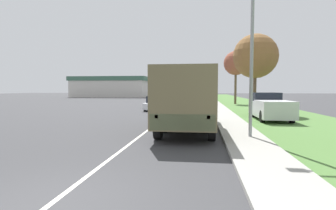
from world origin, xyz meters
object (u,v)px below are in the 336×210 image
object	(u,v)px
car_third_ahead	(197,96)
car_farthest_ahead	(199,94)
car_second_ahead	(198,98)
car_nearest_ahead	(155,104)
pickup_truck	(269,107)
lamp_post	(247,29)
car_fourth_ahead	(182,95)
military_truck	(188,98)

from	to	relation	value
car_third_ahead	car_farthest_ahead	size ratio (longest dim) A/B	0.83
car_second_ahead	car_farthest_ahead	distance (m)	36.27
car_nearest_ahead	pickup_truck	distance (m)	11.45
car_nearest_ahead	car_farthest_ahead	world-z (taller)	car_farthest_ahead
car_second_ahead	car_farthest_ahead	world-z (taller)	car_second_ahead
car_second_ahead	car_farthest_ahead	bearing A→B (deg)	90.33
car_farthest_ahead	lamp_post	distance (m)	64.80
car_second_ahead	car_third_ahead	world-z (taller)	car_third_ahead
car_third_ahead	car_fourth_ahead	world-z (taller)	car_fourth_ahead
lamp_post	military_truck	bearing A→B (deg)	144.62
military_truck	pickup_truck	bearing A→B (deg)	46.92
military_truck	car_farthest_ahead	distance (m)	62.84
car_third_ahead	pickup_truck	distance (m)	32.53
car_farthest_ahead	car_fourth_ahead	bearing A→B (deg)	-102.43
military_truck	car_second_ahead	distance (m)	26.58
car_fourth_ahead	pickup_truck	world-z (taller)	pickup_truck
car_nearest_ahead	car_third_ahead	distance (m)	25.45
military_truck	car_fourth_ahead	world-z (taller)	military_truck
car_fourth_ahead	car_third_ahead	bearing A→B (deg)	-68.58
car_nearest_ahead	military_truck	bearing A→B (deg)	-72.80
military_truck	pickup_truck	size ratio (longest dim) A/B	1.55
car_fourth_ahead	car_farthest_ahead	size ratio (longest dim) A/B	0.97
car_second_ahead	lamp_post	distance (m)	28.72
car_nearest_ahead	car_fourth_ahead	size ratio (longest dim) A/B	0.87
car_nearest_ahead	car_third_ahead	bearing A→B (deg)	82.00
car_third_ahead	lamp_post	xyz separation A→B (m)	(2.85, -39.51, 3.81)
car_farthest_ahead	car_second_ahead	bearing A→B (deg)	-89.67
car_nearest_ahead	lamp_post	xyz separation A→B (m)	(6.39, -14.30, 3.92)
car_fourth_ahead	car_farthest_ahead	xyz separation A→B (m)	(3.61, 16.39, -0.08)
lamp_post	car_second_ahead	bearing A→B (deg)	94.95
car_fourth_ahead	lamp_post	distance (m)	48.80
car_fourth_ahead	car_farthest_ahead	bearing A→B (deg)	77.57
military_truck	car_nearest_ahead	size ratio (longest dim) A/B	1.94
car_nearest_ahead	pickup_truck	bearing A→B (deg)	-36.67
car_nearest_ahead	car_farthest_ahead	distance (m)	50.46
military_truck	car_nearest_ahead	world-z (taller)	military_truck
military_truck	car_nearest_ahead	distance (m)	13.14
car_fourth_ahead	car_farthest_ahead	world-z (taller)	car_fourth_ahead
military_truck	lamp_post	bearing A→B (deg)	-35.38
car_nearest_ahead	car_second_ahead	world-z (taller)	car_second_ahead
car_farthest_ahead	pickup_truck	size ratio (longest dim) A/B	0.94
car_second_ahead	military_truck	bearing A→B (deg)	-90.14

